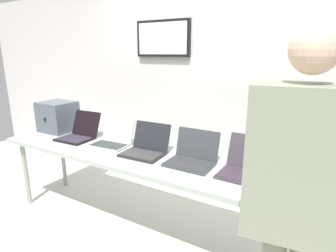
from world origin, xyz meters
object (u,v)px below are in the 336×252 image
Objects in this scene: laptop_station_2 at (146,147)px; laptop_station_4 at (246,167)px; laptop_station_5 at (314,182)px; laptop_station_3 at (192,156)px; workbench at (146,160)px; laptop_station_0 at (79,133)px; equipment_box at (58,116)px; laptop_station_1 at (113,140)px; person at (296,188)px.

laptop_station_2 is 0.89m from laptop_station_4.
laptop_station_3 is at bearing -178.97° from laptop_station_5.
laptop_station_3 reaches higher than laptop_station_2.
laptop_station_0 is at bearing 176.81° from workbench.
laptop_station_3 is (0.46, 0.01, 0.00)m from laptop_station_2.
equipment_box is at bearing 168.52° from laptop_station_0.
laptop_station_5 is (1.77, -0.01, -0.00)m from laptop_station_1.
person reaches higher than laptop_station_4.
equipment_box is 0.45m from laptop_station_0.
laptop_station_5 is (0.89, 0.02, -0.01)m from laptop_station_3.
laptop_station_2 reaches higher than laptop_station_5.
person is (-0.06, -0.68, 0.24)m from laptop_station_5.
laptop_station_3 is at bearing 0.88° from laptop_station_2.
equipment_box is 2.70m from person.
laptop_station_1 is at bearing 178.37° from laptop_station_3.
person reaches higher than laptop_station_3.
laptop_station_0 is at bearing 179.71° from laptop_station_3.
laptop_station_4 is at bearing -179.73° from laptop_station_5.
equipment_box reaches higher than workbench.
laptop_station_5 is at bearing 0.98° from laptop_station_2.
laptop_station_2 is (-0.02, 0.04, 0.11)m from workbench.
person is at bearing -38.67° from laptop_station_3.
laptop_station_0 is at bearing -177.67° from laptop_station_1.
laptop_station_2 is (0.42, -0.03, 0.01)m from laptop_station_1.
person is (2.59, -0.76, 0.13)m from equipment_box.
person is at bearing -95.12° from laptop_station_5.
equipment_box reaches higher than laptop_station_5.
workbench is 1.76× the size of person.
laptop_station_1 is 1.31m from laptop_station_4.
person is at bearing -22.03° from laptop_station_1.
laptop_station_5 is at bearing -0.29° from laptop_station_1.
workbench is at bearing -177.45° from laptop_station_5.
laptop_station_5 reaches higher than workbench.
laptop_station_4 is at bearing 120.07° from person.
equipment_box is (-1.32, 0.14, 0.22)m from workbench.
laptop_station_3 is at bearing -3.07° from equipment_box.
laptop_station_5 is at bearing 0.24° from laptop_station_0.
laptop_station_4 is at bearing -2.10° from equipment_box.
laptop_station_3 is (0.87, -0.02, 0.01)m from laptop_station_1.
person is (2.15, -0.67, 0.24)m from laptop_station_0.
laptop_station_3 is at bearing -1.63° from laptop_station_1.
laptop_station_3 reaches higher than laptop_station_5.
laptop_station_5 is at bearing 1.03° from laptop_station_3.
laptop_station_4 is (1.76, 0.01, 0.00)m from laptop_station_0.
laptop_station_5 is 0.73m from person.
laptop_station_0 is 0.45m from laptop_station_1.
laptop_station_0 and laptop_station_4 have the same top height.
laptop_station_0 is 1.32m from laptop_station_3.
laptop_station_3 is 0.89m from laptop_station_5.
workbench is 0.45m from laptop_station_3.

